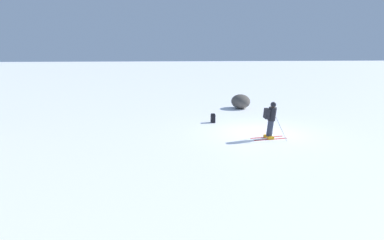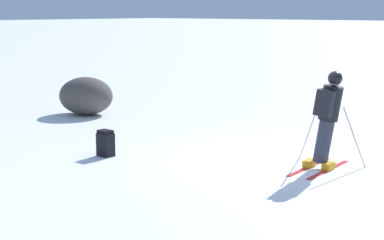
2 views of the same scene
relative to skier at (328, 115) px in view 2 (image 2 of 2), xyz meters
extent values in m
plane|color=white|center=(1.13, -0.02, -0.96)|extent=(300.00, 300.00, 0.00)
cube|color=red|center=(-0.03, -0.03, -0.95)|extent=(0.24, 1.61, 0.01)
cube|color=red|center=(0.33, 0.00, -0.95)|extent=(0.24, 1.61, 0.01)
cube|color=orange|center=(-0.03, -0.03, -0.88)|extent=(0.17, 0.29, 0.12)
cube|color=orange|center=(0.33, 0.00, -0.88)|extent=(0.17, 0.29, 0.12)
cylinder|color=#2D3342|center=(0.07, -0.02, -0.45)|extent=(0.39, 0.29, 0.79)
cylinder|color=black|center=(-0.03, -0.03, 0.21)|extent=(0.46, 0.38, 0.64)
sphere|color=tan|center=(-0.09, -0.04, 0.61)|extent=(0.26, 0.24, 0.24)
sphere|color=black|center=(-0.09, -0.04, 0.64)|extent=(0.30, 0.27, 0.28)
cube|color=black|center=(-0.06, 0.23, 0.24)|extent=(0.36, 0.21, 0.48)
cylinder|color=#B7B7BC|center=(-0.33, -0.36, -0.40)|extent=(0.22, 0.55, 1.12)
cylinder|color=#B7B7BC|center=(0.51, -0.28, -0.37)|extent=(0.66, 0.47, 1.19)
cube|color=black|center=(3.68, 1.76, -0.74)|extent=(0.31, 0.23, 0.44)
cube|color=black|center=(3.68, 1.76, -0.49)|extent=(0.28, 0.21, 0.06)
ellipsoid|color=#4C4742|center=(7.76, -1.16, -0.46)|extent=(1.53, 1.30, 0.99)
camera|label=1|loc=(-12.23, 5.47, 2.78)|focal=28.00mm
camera|label=2|loc=(-5.31, 9.62, 1.77)|focal=60.00mm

